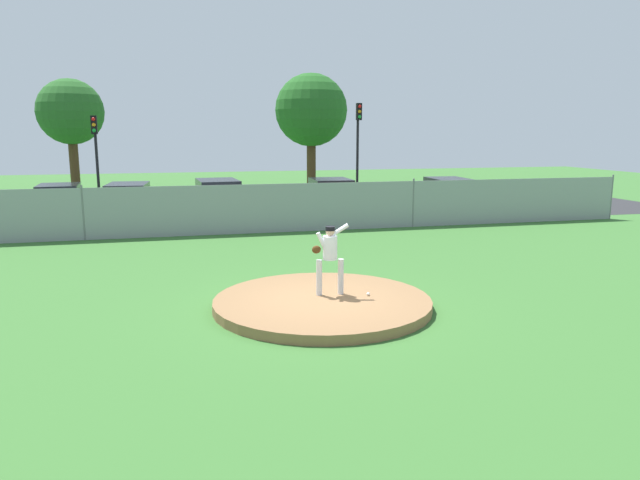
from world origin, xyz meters
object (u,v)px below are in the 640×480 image
Objects in this scene: pitcher_youth at (330,253)px; baseball at (368,294)px; traffic_light_far at (358,136)px; parked_car_teal at (60,204)px; parked_car_white at (218,200)px; parked_car_silver at (129,204)px; parked_car_red at (331,198)px; traffic_cone_orange at (260,203)px; traffic_light_near at (96,146)px; parked_car_burgundy at (448,195)px.

baseball is at bearing -20.02° from pitcher_youth.
baseball is at bearing -106.66° from traffic_light_far.
parked_car_white is (6.69, -0.71, 0.06)m from parked_car_teal.
parked_car_silver is at bearing -178.72° from parked_car_white.
traffic_cone_orange is at bearing 129.64° from parked_car_red.
traffic_cone_orange is (2.33, 3.38, -0.58)m from parked_car_white.
parked_car_red is 0.89× the size of traffic_light_near.
parked_car_red is at bearing -23.83° from traffic_light_near.
traffic_light_far is (7.94, 4.57, 2.79)m from parked_car_white.
parked_car_silver is at bearing 110.94° from pitcher_youth.
traffic_light_far is at bearing 29.93° from parked_car_white.
traffic_light_near is at bearing 156.17° from parked_car_red.
traffic_light_far is at bearing 59.24° from parked_car_red.
parked_car_burgundy is (6.17, 0.45, -0.04)m from parked_car_red.
traffic_light_near is (-16.92, 4.30, 2.41)m from parked_car_burgundy.
parked_car_teal reaches higher than baseball.
parked_car_silver is 15.17m from parked_car_burgundy.
traffic_cone_orange is at bearing 29.46° from parked_car_silver.
parked_car_silver is (2.88, -0.80, 0.02)m from parked_car_teal.
parked_car_teal is at bearing 121.06° from baseball.
parked_car_burgundy is 0.99× the size of traffic_light_near.
parked_car_red is 6.09m from traffic_light_far.
parked_car_red reaches higher than parked_car_teal.
traffic_cone_orange is at bearing 16.49° from parked_car_teal.
traffic_light_near is at bearing 112.60° from baseball.
pitcher_youth is 0.30× the size of traffic_light_far.
traffic_cone_orange is at bearing 55.47° from parked_car_white.
parked_car_white is at bearing -6.07° from parked_car_teal.
baseball is 0.02× the size of parked_car_burgundy.
parked_car_teal is at bearing 176.27° from parked_car_red.
parked_car_white is 0.87× the size of traffic_light_far.
parked_car_burgundy is at bearing -14.27° from traffic_light_near.
traffic_light_near is (-7.06, 18.62, 1.99)m from pitcher_youth.
parked_car_burgundy is (11.35, 0.38, -0.08)m from parked_car_white.
parked_car_teal is at bearing -165.23° from traffic_light_far.
baseball is at bearing -67.40° from traffic_light_near.
parked_car_red is (2.87, 14.17, 0.54)m from baseball.
parked_car_burgundy is 6.12m from traffic_light_far.
pitcher_youth reaches higher than parked_car_burgundy.
parked_car_white is 4.14m from traffic_cone_orange.
pitcher_youth is at bearing -69.06° from parked_car_silver.
pitcher_youth reaches higher than parked_car_silver.
parked_car_white reaches higher than parked_car_teal.
traffic_light_near reaches higher than baseball.
baseball is 0.02× the size of parked_car_red.
baseball is 17.61m from traffic_cone_orange.
parked_car_teal is at bearing -163.51° from traffic_cone_orange.
parked_car_burgundy is 9.52m from traffic_cone_orange.
parked_car_red is 0.77× the size of traffic_light_far.
pitcher_youth is at bearing -83.90° from parked_car_white.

